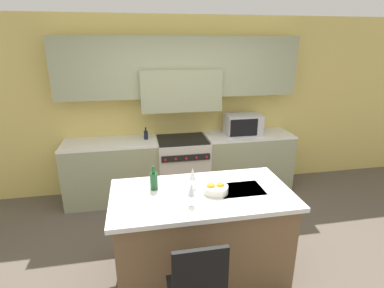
{
  "coord_description": "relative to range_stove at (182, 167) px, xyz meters",
  "views": [
    {
      "loc": [
        -0.66,
        -2.5,
        2.33
      ],
      "look_at": [
        -0.04,
        0.75,
        1.19
      ],
      "focal_mm": 28.0,
      "sensor_mm": 36.0,
      "label": 1
    }
  ],
  "objects": [
    {
      "name": "ground_plane",
      "position": [
        -0.0,
        -1.77,
        -0.46
      ],
      "size": [
        10.0,
        10.0,
        0.0
      ],
      "primitive_type": "plane",
      "color": "brown"
    },
    {
      "name": "back_cabinetry",
      "position": [
        -0.0,
        0.27,
        1.13
      ],
      "size": [
        10.0,
        0.46,
        2.7
      ],
      "color": "#DBC166",
      "rests_on": "ground_plane"
    },
    {
      "name": "back_counter",
      "position": [
        -0.0,
        0.02,
        0.01
      ],
      "size": [
        3.5,
        0.62,
        0.94
      ],
      "color": "gray",
      "rests_on": "ground_plane"
    },
    {
      "name": "range_stove",
      "position": [
        0.0,
        0.0,
        0.0
      ],
      "size": [
        0.77,
        0.7,
        0.92
      ],
      "color": "beige",
      "rests_on": "ground_plane"
    },
    {
      "name": "microwave",
      "position": [
        0.97,
        0.02,
        0.63
      ],
      "size": [
        0.55,
        0.37,
        0.32
      ],
      "color": "#B7B7BC",
      "rests_on": "back_counter"
    },
    {
      "name": "kitchen_island",
      "position": [
        -0.08,
        -1.74,
        0.01
      ],
      "size": [
        1.75,
        0.92,
        0.94
      ],
      "color": "brown",
      "rests_on": "ground_plane"
    },
    {
      "name": "wine_bottle",
      "position": [
        -0.53,
        -1.58,
        0.57
      ],
      "size": [
        0.08,
        0.08,
        0.25
      ],
      "color": "#194723",
      "rests_on": "kitchen_island"
    },
    {
      "name": "wine_glass_near",
      "position": [
        -0.23,
        -1.95,
        0.63
      ],
      "size": [
        0.07,
        0.07,
        0.22
      ],
      "color": "white",
      "rests_on": "kitchen_island"
    },
    {
      "name": "wine_glass_far",
      "position": [
        -0.15,
        -1.63,
        0.63
      ],
      "size": [
        0.07,
        0.07,
        0.22
      ],
      "color": "white",
      "rests_on": "kitchen_island"
    },
    {
      "name": "fruit_bowl",
      "position": [
        0.05,
        -1.77,
        0.52
      ],
      "size": [
        0.24,
        0.24,
        0.11
      ],
      "color": "silver",
      "rests_on": "kitchen_island"
    },
    {
      "name": "oil_bottle_on_counter",
      "position": [
        -0.54,
        0.06,
        0.54
      ],
      "size": [
        0.06,
        0.06,
        0.18
      ],
      "color": "black",
      "rests_on": "back_counter"
    }
  ]
}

